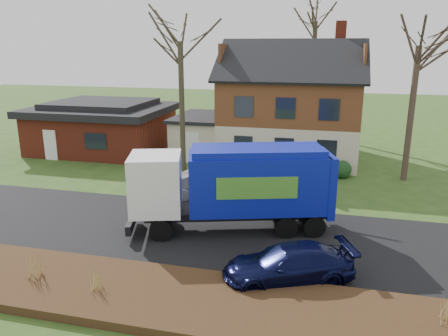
# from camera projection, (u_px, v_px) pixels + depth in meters

# --- Properties ---
(ground) EXTENTS (120.00, 120.00, 0.00)m
(ground) POSITION_uv_depth(u_px,v_px,m) (209.00, 233.00, 18.58)
(ground) COLOR #2B4B19
(ground) RESTS_ON ground
(road) EXTENTS (80.00, 7.00, 0.02)m
(road) POSITION_uv_depth(u_px,v_px,m) (209.00, 233.00, 18.58)
(road) COLOR black
(road) RESTS_ON ground
(mulch_verge) EXTENTS (80.00, 3.50, 0.30)m
(mulch_verge) POSITION_uv_depth(u_px,v_px,m) (163.00, 297.00, 13.59)
(mulch_verge) COLOR #311E10
(mulch_verge) RESTS_ON ground
(main_house) EXTENTS (12.95, 8.95, 9.26)m
(main_house) POSITION_uv_depth(u_px,v_px,m) (284.00, 100.00, 30.14)
(main_house) COLOR beige
(main_house) RESTS_ON ground
(ranch_house) EXTENTS (9.80, 8.20, 3.70)m
(ranch_house) POSITION_uv_depth(u_px,v_px,m) (103.00, 126.00, 33.00)
(ranch_house) COLOR maroon
(ranch_house) RESTS_ON ground
(garbage_truck) EXTENTS (8.81, 4.68, 3.65)m
(garbage_truck) POSITION_uv_depth(u_px,v_px,m) (236.00, 183.00, 18.37)
(garbage_truck) COLOR black
(garbage_truck) RESTS_ON ground
(silver_sedan) EXTENTS (4.54, 2.29, 1.43)m
(silver_sedan) POSITION_uv_depth(u_px,v_px,m) (211.00, 184.00, 22.78)
(silver_sedan) COLOR #A0A1A7
(silver_sedan) RESTS_ON ground
(navy_wagon) EXTENTS (4.78, 3.41, 1.29)m
(navy_wagon) POSITION_uv_depth(u_px,v_px,m) (288.00, 265.00, 14.58)
(navy_wagon) COLOR black
(navy_wagon) RESTS_ON ground
(tree_front_west) EXTENTS (3.71, 3.71, 11.02)m
(tree_front_west) POSITION_uv_depth(u_px,v_px,m) (180.00, 21.00, 25.32)
(tree_front_west) COLOR #3B3323
(tree_front_west) RESTS_ON ground
(tree_front_east) EXTENTS (3.95, 3.95, 10.98)m
(tree_front_east) POSITION_uv_depth(u_px,v_px,m) (422.00, 22.00, 23.51)
(tree_front_east) COLOR #46342A
(tree_front_east) RESTS_ON ground
(tree_back) EXTENTS (4.13, 4.13, 13.07)m
(tree_back) POSITION_uv_depth(u_px,v_px,m) (317.00, 5.00, 36.15)
(tree_back) COLOR #3C3024
(tree_back) RESTS_ON ground
(grass_clump_west) EXTENTS (0.39, 0.32, 1.03)m
(grass_clump_west) POSITION_uv_depth(u_px,v_px,m) (33.00, 263.00, 14.34)
(grass_clump_west) COLOR tan
(grass_clump_west) RESTS_ON mulch_verge
(grass_clump_mid) EXTENTS (0.30, 0.25, 0.85)m
(grass_clump_mid) POSITION_uv_depth(u_px,v_px,m) (95.00, 277.00, 13.63)
(grass_clump_mid) COLOR tan
(grass_clump_mid) RESTS_ON mulch_verge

